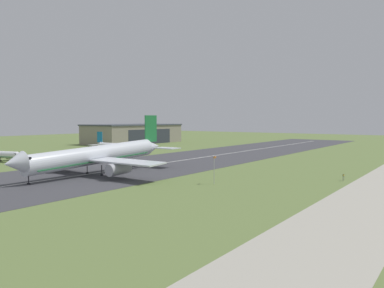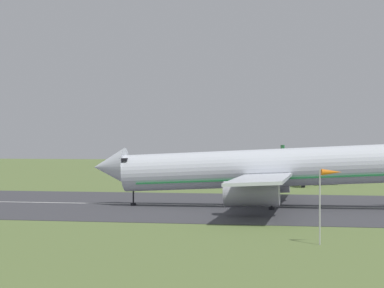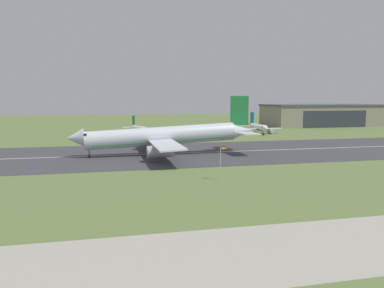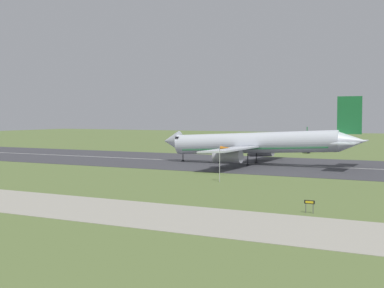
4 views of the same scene
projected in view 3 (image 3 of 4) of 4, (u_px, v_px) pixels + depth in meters
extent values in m
plane|color=olive|center=(342.00, 194.00, 67.49)|extent=(642.09, 642.09, 0.00)
cube|color=#3D3D42|center=(239.00, 151.00, 120.22)|extent=(402.09, 49.31, 0.06)
cube|color=silver|center=(239.00, 151.00, 120.21)|extent=(361.88, 0.70, 0.01)
cube|color=gray|center=(320.00, 116.00, 227.78)|extent=(66.81, 30.51, 12.06)
cube|color=#424751|center=(321.00, 105.00, 226.98)|extent=(67.81, 31.51, 0.90)
cube|color=#2D333D|center=(335.00, 119.00, 213.13)|extent=(40.08, 0.12, 9.65)
cylinder|color=silver|center=(162.00, 136.00, 111.73)|extent=(44.81, 5.69, 7.38)
cone|color=silver|center=(75.00, 138.00, 106.12)|extent=(5.13, 5.43, 5.61)
cone|color=silver|center=(242.00, 131.00, 117.40)|extent=(6.72, 4.90, 5.14)
cube|color=black|center=(85.00, 134.00, 106.59)|extent=(1.15, 4.60, 0.49)
cube|color=#1E7238|center=(162.00, 141.00, 111.92)|extent=(40.13, 5.39, 1.99)
cube|color=silver|center=(153.00, 135.00, 125.18)|extent=(6.87, 22.67, 0.70)
cylinder|color=#A8A8B2|center=(149.00, 141.00, 123.37)|extent=(7.18, 3.39, 3.66)
cube|color=silver|center=(166.00, 145.00, 98.11)|extent=(6.87, 22.67, 0.70)
cylinder|color=#A8A8B2|center=(160.00, 151.00, 99.79)|extent=(7.18, 3.39, 3.66)
cube|color=#1E7238|center=(239.00, 111.00, 116.39)|extent=(5.88, 0.32, 9.18)
cube|color=silver|center=(233.00, 130.00, 123.89)|extent=(5.19, 8.29, 0.24)
cube|color=silver|center=(248.00, 133.00, 110.69)|extent=(5.19, 8.29, 0.24)
cylinder|color=black|center=(89.00, 152.00, 107.48)|extent=(0.24, 0.24, 3.10)
cylinder|color=black|center=(89.00, 157.00, 107.64)|extent=(0.84, 0.84, 0.44)
cylinder|color=black|center=(159.00, 149.00, 115.30)|extent=(0.24, 0.24, 3.10)
cylinder|color=black|center=(159.00, 153.00, 115.47)|extent=(0.84, 0.84, 0.44)
cylinder|color=black|center=(162.00, 151.00, 109.04)|extent=(0.24, 0.24, 3.10)
cylinder|color=black|center=(162.00, 156.00, 109.21)|extent=(0.84, 0.84, 0.44)
cylinder|color=white|center=(259.00, 128.00, 176.12)|extent=(3.96, 12.24, 3.17)
cone|color=white|center=(266.00, 129.00, 169.03)|extent=(3.35, 3.06, 3.17)
cone|color=white|center=(251.00, 125.00, 183.60)|extent=(3.10, 3.99, 2.86)
cube|color=black|center=(265.00, 127.00, 170.44)|extent=(2.76, 1.27, 0.44)
cube|color=#146B9E|center=(259.00, 129.00, 176.23)|extent=(3.72, 11.03, 0.20)
cube|color=white|center=(246.00, 129.00, 174.12)|extent=(9.92, 2.88, 0.40)
cylinder|color=#A8A8B2|center=(248.00, 132.00, 174.07)|extent=(2.23, 4.25, 1.97)
cube|color=white|center=(271.00, 128.00, 177.80)|extent=(9.92, 2.88, 0.40)
cylinder|color=#A8A8B2|center=(270.00, 131.00, 177.30)|extent=(2.23, 4.25, 1.97)
cube|color=#146B9E|center=(252.00, 118.00, 182.59)|extent=(0.51, 3.46, 5.40)
cube|color=white|center=(244.00, 126.00, 182.31)|extent=(5.04, 3.33, 0.24)
cube|color=white|center=(259.00, 125.00, 184.58)|extent=(5.04, 3.33, 0.24)
cylinder|color=black|center=(264.00, 133.00, 171.82)|extent=(0.24, 0.24, 1.47)
cylinder|color=black|center=(263.00, 135.00, 171.88)|extent=(0.84, 0.84, 0.44)
cylinder|color=black|center=(255.00, 133.00, 176.12)|extent=(0.24, 0.24, 1.47)
cylinder|color=black|center=(255.00, 134.00, 176.18)|extent=(0.84, 0.84, 0.44)
cylinder|color=black|center=(262.00, 132.00, 177.20)|extent=(0.24, 0.24, 1.47)
cylinder|color=black|center=(262.00, 133.00, 177.26)|extent=(0.84, 0.84, 0.44)
cylinder|color=silver|center=(142.00, 130.00, 166.48)|extent=(8.01, 18.94, 2.61)
cone|color=silver|center=(152.00, 131.00, 157.28)|extent=(3.18, 3.00, 2.61)
cone|color=silver|center=(133.00, 127.00, 175.96)|extent=(3.16, 3.68, 2.35)
cube|color=black|center=(151.00, 130.00, 158.33)|extent=(2.44, 1.70, 0.44)
cube|color=#1E7238|center=(142.00, 131.00, 166.57)|extent=(7.34, 17.09, 0.20)
cube|color=silver|center=(130.00, 131.00, 163.25)|extent=(9.87, 5.55, 0.40)
cylinder|color=#A8A8B2|center=(132.00, 134.00, 163.25)|extent=(2.53, 3.72, 1.62)
cube|color=silver|center=(155.00, 130.00, 169.17)|extent=(9.87, 5.55, 0.40)
cylinder|color=#A8A8B2|center=(154.00, 133.00, 168.42)|extent=(2.53, 3.72, 1.62)
cube|color=#1E7238|center=(134.00, 120.00, 175.18)|extent=(1.09, 2.80, 4.44)
cube|color=silver|center=(127.00, 127.00, 174.29)|extent=(4.54, 3.54, 0.24)
cube|color=silver|center=(140.00, 127.00, 177.53)|extent=(4.54, 3.54, 0.24)
cylinder|color=black|center=(150.00, 136.00, 159.59)|extent=(0.24, 0.24, 1.63)
cylinder|color=black|center=(150.00, 137.00, 159.67)|extent=(0.84, 0.84, 0.44)
cylinder|color=black|center=(139.00, 134.00, 166.08)|extent=(0.24, 0.24, 1.63)
cylinder|color=black|center=(139.00, 136.00, 166.15)|extent=(0.84, 0.84, 0.44)
cylinder|color=black|center=(146.00, 134.00, 167.62)|extent=(0.24, 0.24, 1.63)
cylinder|color=black|center=(146.00, 135.00, 167.69)|extent=(0.84, 0.84, 0.44)
cylinder|color=#B7B7BC|center=(220.00, 164.00, 77.56)|extent=(0.14, 0.14, 6.99)
cone|color=orange|center=(225.00, 148.00, 77.66)|extent=(2.01, 1.05, 0.60)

